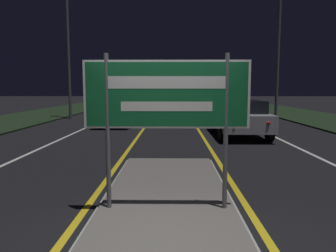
# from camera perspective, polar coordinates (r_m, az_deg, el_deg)

# --- Properties ---
(median_island) EXTENTS (2.24, 7.30, 0.10)m
(median_island) POSITION_cam_1_polar(r_m,az_deg,el_deg) (5.24, -0.24, -14.59)
(median_island) COLOR #999993
(median_island) RESTS_ON ground_plane
(verge_left) EXTENTS (5.00, 100.00, 0.08)m
(verge_left) POSITION_cam_1_polar(r_m,az_deg,el_deg) (25.52, -21.29, 1.84)
(verge_left) COLOR black
(verge_left) RESTS_ON ground_plane
(verge_right) EXTENTS (5.00, 100.00, 0.08)m
(verge_right) POSITION_cam_1_polar(r_m,az_deg,el_deg) (25.45, 22.51, 1.77)
(verge_right) COLOR black
(verge_right) RESTS_ON ground_plane
(centre_line_yellow_left) EXTENTS (0.12, 70.00, 0.01)m
(centre_line_yellow_left) POSITION_cam_1_polar(r_m,az_deg,el_deg) (28.67, -2.00, 2.67)
(centre_line_yellow_left) COLOR gold
(centre_line_yellow_left) RESTS_ON ground_plane
(centre_line_yellow_right) EXTENTS (0.12, 70.00, 0.01)m
(centre_line_yellow_right) POSITION_cam_1_polar(r_m,az_deg,el_deg) (28.66, 3.24, 2.67)
(centre_line_yellow_right) COLOR gold
(centre_line_yellow_right) RESTS_ON ground_plane
(lane_line_white_left) EXTENTS (0.12, 70.00, 0.01)m
(lane_line_white_left) POSITION_cam_1_polar(r_m,az_deg,el_deg) (28.95, -7.73, 2.66)
(lane_line_white_left) COLOR silver
(lane_line_white_left) RESTS_ON ground_plane
(lane_line_white_right) EXTENTS (0.12, 70.00, 0.01)m
(lane_line_white_right) POSITION_cam_1_polar(r_m,az_deg,el_deg) (28.93, 8.98, 2.63)
(lane_line_white_right) COLOR silver
(lane_line_white_right) RESTS_ON ground_plane
(edge_line_white_left) EXTENTS (0.10, 70.00, 0.01)m
(edge_line_white_left) POSITION_cam_1_polar(r_m,az_deg,el_deg) (29.55, -13.50, 2.61)
(edge_line_white_left) COLOR silver
(edge_line_white_left) RESTS_ON ground_plane
(edge_line_white_right) EXTENTS (0.10, 70.00, 0.01)m
(edge_line_white_right) POSITION_cam_1_polar(r_m,az_deg,el_deg) (29.51, 14.76, 2.57)
(edge_line_white_right) COLOR silver
(edge_line_white_right) RESTS_ON ground_plane
(highway_sign) EXTENTS (2.48, 0.07, 2.35)m
(highway_sign) POSITION_cam_1_polar(r_m,az_deg,el_deg) (4.89, -0.25, 4.54)
(highway_sign) COLOR #56565B
(highway_sign) RESTS_ON median_island
(streetlight_left_near) EXTENTS (0.52, 0.52, 8.93)m
(streetlight_left_near) POSITION_cam_1_polar(r_m,az_deg,el_deg) (22.06, -17.09, 16.28)
(streetlight_left_near) COLOR #56565B
(streetlight_left_near) RESTS_ON ground_plane
(car_receding_0) EXTENTS (1.98, 4.53, 1.46)m
(car_receding_0) POSITION_cam_1_polar(r_m,az_deg,el_deg) (13.64, 12.23, 1.57)
(car_receding_0) COLOR #B7B7BC
(car_receding_0) RESTS_ON ground_plane
(car_receding_1) EXTENTS (1.87, 4.50, 1.46)m
(car_receding_1) POSITION_cam_1_polar(r_m,az_deg,el_deg) (23.65, 7.59, 3.68)
(car_receding_1) COLOR #4C514C
(car_receding_1) RESTS_ON ground_plane
(car_receding_2) EXTENTS (1.89, 4.62, 1.43)m
(car_receding_2) POSITION_cam_1_polar(r_m,az_deg,el_deg) (32.99, 4.76, 4.49)
(car_receding_2) COLOR maroon
(car_receding_2) RESTS_ON ground_plane
(car_approaching_0) EXTENTS (1.85, 4.32, 1.45)m
(car_approaching_0) POSITION_cam_1_polar(r_m,az_deg,el_deg) (17.51, -8.79, 2.64)
(car_approaching_0) COLOR #B7B7BC
(car_approaching_0) RESTS_ON ground_plane
(car_approaching_1) EXTENTS (1.94, 4.54, 1.37)m
(car_approaching_1) POSITION_cam_1_polar(r_m,az_deg,el_deg) (31.61, -4.56, 4.36)
(car_approaching_1) COLOR maroon
(car_approaching_1) RESTS_ON ground_plane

